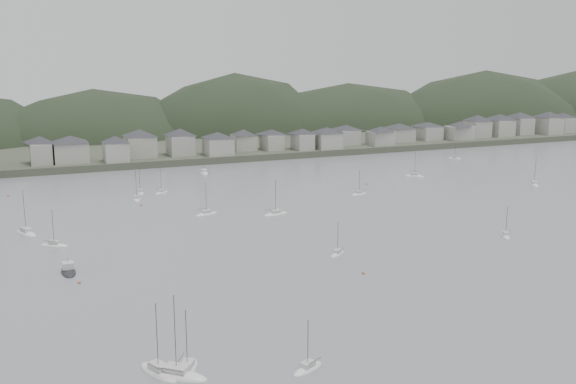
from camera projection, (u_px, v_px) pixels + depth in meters
name	position (u px, v px, depth m)	size (l,w,h in m)	color
ground	(437.00, 291.00, 128.61)	(900.00, 900.00, 0.00)	slate
far_shore_land	(145.00, 133.00, 393.42)	(900.00, 250.00, 3.00)	#383D2D
forested_ridge	(163.00, 159.00, 374.88)	(851.55, 103.94, 102.57)	black
waterfront_town	(295.00, 137.00, 311.31)	(451.48, 28.46, 12.92)	#9A978C
sailboat_lead	(137.00, 199.00, 211.99)	(3.75, 8.05, 10.61)	silver
moored_fleet	(253.00, 229.00, 175.21)	(249.78, 177.15, 13.50)	silver
motor_launch_far	(68.00, 271.00, 139.62)	(3.06, 8.41, 4.00)	black
mooring_buoys	(268.00, 214.00, 191.96)	(183.68, 118.17, 0.70)	#AD5639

